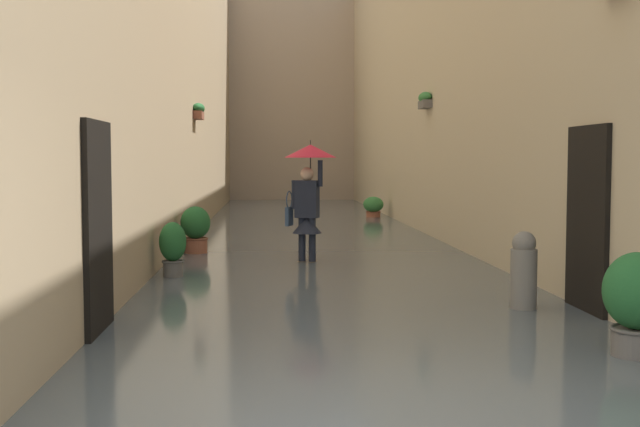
{
  "coord_description": "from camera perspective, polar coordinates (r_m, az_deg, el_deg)",
  "views": [
    {
      "loc": [
        0.94,
        4.87,
        1.81
      ],
      "look_at": [
        0.13,
        -8.1,
        0.94
      ],
      "focal_mm": 44.86,
      "sensor_mm": 36.0,
      "label": 1
    }
  ],
  "objects": [
    {
      "name": "person_wading",
      "position": [
        13.41,
        -0.84,
        2.17
      ],
      "size": [
        0.88,
        0.88,
        2.14
      ],
      "color": "#4C4233",
      "rests_on": "ground_plane"
    },
    {
      "name": "building_facade_left",
      "position": [
        20.31,
        9.48,
        11.5
      ],
      "size": [
        2.04,
        33.51,
        9.08
      ],
      "color": "beige",
      "rests_on": "ground_plane"
    },
    {
      "name": "potted_plant_near_left",
      "position": [
        7.53,
        21.69,
        -5.94
      ],
      "size": [
        0.59,
        0.59,
        1.01
      ],
      "color": "#66605B",
      "rests_on": "ground_plane"
    },
    {
      "name": "potted_plant_mid_right",
      "position": [
        11.95,
        -10.46,
        -2.51
      ],
      "size": [
        0.4,
        0.4,
        0.9
      ],
      "color": "#66605B",
      "rests_on": "ground_plane"
    },
    {
      "name": "potted_plant_far_left",
      "position": [
        24.08,
        3.83,
        0.47
      ],
      "size": [
        0.61,
        0.61,
        0.71
      ],
      "color": "#9E563D",
      "rests_on": "ground_plane"
    },
    {
      "name": "ground_plane",
      "position": [
        19.73,
        -0.83,
        -1.43
      ],
      "size": [
        73.78,
        73.78,
        0.0
      ],
      "primitive_type": "plane",
      "color": "slate"
    },
    {
      "name": "flood_water",
      "position": [
        19.72,
        -0.83,
        -1.29
      ],
      "size": [
        6.14,
        35.51,
        0.1
      ],
      "primitive_type": "cube",
      "color": "#515B60",
      "rests_on": "ground_plane"
    },
    {
      "name": "mooring_bollard",
      "position": [
        9.53,
        14.32,
        -4.21
      ],
      "size": [
        0.3,
        0.3,
        0.99
      ],
      "color": "gray",
      "rests_on": "ground_plane"
    },
    {
      "name": "building_facade_far",
      "position": [
        35.46,
        -2.06,
        9.49
      ],
      "size": [
        8.94,
        1.8,
        10.6
      ],
      "primitive_type": "cube",
      "color": "tan",
      "rests_on": "ground_plane"
    },
    {
      "name": "potted_plant_far_right",
      "position": [
        14.91,
        -8.87,
        -1.16
      ],
      "size": [
        0.55,
        0.55,
        0.96
      ],
      "color": "#9E563D",
      "rests_on": "ground_plane"
    }
  ]
}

